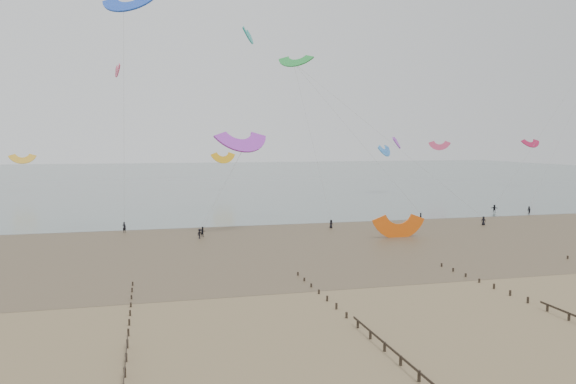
{
  "coord_description": "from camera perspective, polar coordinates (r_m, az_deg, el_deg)",
  "views": [
    {
      "loc": [
        -12.43,
        -47.97,
        15.12
      ],
      "look_at": [
        6.92,
        28.0,
        8.0
      ],
      "focal_mm": 35.0,
      "sensor_mm": 36.0,
      "label": 1
    }
  ],
  "objects": [
    {
      "name": "ground",
      "position": [
        51.8,
        0.23,
        -11.78
      ],
      "size": [
        500.0,
        500.0,
        0.0
      ],
      "primitive_type": "plane",
      "color": "brown",
      "rests_on": "ground"
    },
    {
      "name": "sea_and_shore",
      "position": [
        84.16,
        -8.4,
        -5.21
      ],
      "size": [
        500.0,
        665.0,
        0.03
      ],
      "color": "#475654",
      "rests_on": "ground"
    },
    {
      "name": "kitesurfer_lead",
      "position": [
        96.89,
        -16.3,
        -3.46
      ],
      "size": [
        0.78,
        0.7,
        1.8
      ],
      "primitive_type": "imported",
      "rotation": [
        0.0,
        0.0,
        2.61
      ],
      "color": "black",
      "rests_on": "ground"
    },
    {
      "name": "kitesurfers",
      "position": [
        102.92,
        6.05,
        -2.83
      ],
      "size": [
        131.04,
        20.75,
        1.89
      ],
      "color": "black",
      "rests_on": "ground"
    },
    {
      "name": "grounded_kite",
      "position": [
        90.34,
        11.18,
        -4.54
      ],
      "size": [
        7.27,
        5.67,
        4.0
      ],
      "primitive_type": null,
      "rotation": [
        1.54,
        0.0,
        0.0
      ],
      "color": "#F25C0F",
      "rests_on": "ground"
    },
    {
      "name": "kites_airborne",
      "position": [
        136.29,
        -14.37,
        7.84
      ],
      "size": [
        247.2,
        128.84,
        40.06
      ],
      "color": "blue",
      "rests_on": "ground"
    }
  ]
}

